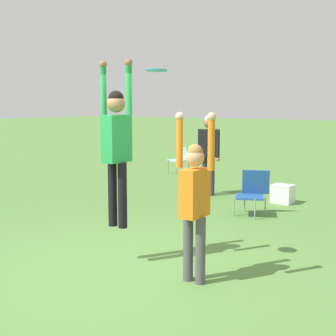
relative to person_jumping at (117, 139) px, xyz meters
name	(u,v)px	position (x,y,z in m)	size (l,w,h in m)	color
ground_plane	(122,270)	(0.25, -0.21, -1.66)	(120.00, 120.00, 0.00)	#56843D
person_jumping	(117,139)	(0.00, 0.00, 0.00)	(0.55, 0.40, 2.19)	black
person_defending	(195,195)	(1.21, 0.02, -0.60)	(0.54, 0.39, 2.03)	#4C4C51
frisbee	(156,70)	(0.59, 0.08, 0.86)	(0.27, 0.27, 0.03)	#2D9EDB
camping_chair_0	(253,190)	(0.20, 3.60, -1.19)	(0.70, 0.76, 0.86)	gray
camping_chair_2	(180,158)	(-4.10, 7.31, -1.18)	(0.70, 0.75, 0.80)	gray
person_spectator_far	(209,147)	(-1.52, 4.76, -0.51)	(0.61, 0.37, 1.87)	#2D2D38
cooler_box	(283,194)	(0.25, 4.95, -1.46)	(0.44, 0.38, 0.40)	white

